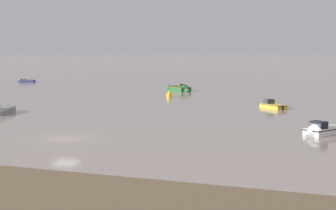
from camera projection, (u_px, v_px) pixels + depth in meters
name	position (u px, v px, depth m)	size (l,w,h in m)	color
ground_plane	(66.00, 138.00, 55.80)	(800.00, 800.00, 0.00)	gray
motorboat_moored_0	(25.00, 81.00, 130.51)	(4.29, 2.62, 1.39)	navy
motorboat_moored_1	(181.00, 89.00, 107.73)	(6.44, 5.76, 2.21)	#23602D
motorboat_moored_3	(270.00, 106.00, 80.94)	(4.79, 4.58, 1.87)	gold
motorboat_moored_4	(320.00, 132.00, 57.77)	(4.75, 5.91, 2.18)	white
channel_buoy	(169.00, 94.00, 96.28)	(0.90, 0.90, 2.30)	gold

